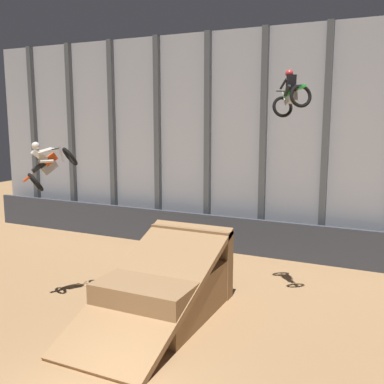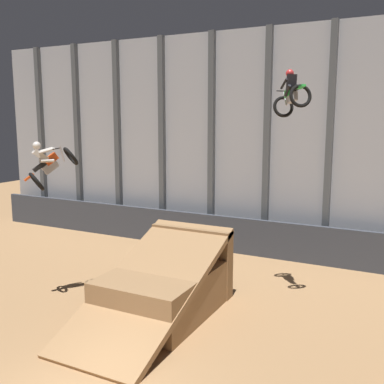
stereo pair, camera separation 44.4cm
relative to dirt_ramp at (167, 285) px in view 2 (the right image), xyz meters
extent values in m
cube|color=#A3A8B2|center=(0.80, 7.94, 4.26)|extent=(32.00, 0.12, 10.24)
cube|color=#4C5156|center=(-13.01, 7.74, 4.26)|extent=(0.28, 0.28, 10.24)
cube|color=#4C5156|center=(-10.25, 7.74, 4.26)|extent=(0.28, 0.28, 10.24)
cube|color=#4C5156|center=(-7.49, 7.74, 4.26)|extent=(0.28, 0.28, 10.24)
cube|color=#4C5156|center=(-4.72, 7.74, 4.26)|extent=(0.28, 0.28, 10.24)
cube|color=#4C5156|center=(-1.96, 7.74, 4.26)|extent=(0.28, 0.28, 10.24)
cube|color=#4C5156|center=(0.80, 7.74, 4.26)|extent=(0.28, 0.28, 10.24)
cube|color=#4C5156|center=(3.57, 7.74, 4.26)|extent=(0.28, 0.28, 10.24)
cube|color=#383D47|center=(0.80, 6.96, -0.01)|extent=(31.36, 0.20, 1.69)
cube|color=#966F48|center=(0.00, -0.12, -0.14)|extent=(2.95, 4.31, 1.44)
cube|color=olive|center=(0.00, 1.78, 0.34)|extent=(3.01, 0.50, 2.39)
cube|color=#9E754C|center=(0.00, -1.05, 0.34)|extent=(3.01, 6.23, 2.58)
torus|color=black|center=(-3.51, -0.35, 4.09)|extent=(0.89, 0.83, 0.66)
torus|color=black|center=(-4.16, -1.30, 3.30)|extent=(0.89, 0.83, 0.66)
cube|color=#B7B7BC|center=(-3.90, -0.92, 3.77)|extent=(0.48, 0.59, 0.52)
cube|color=#E54C19|center=(-3.88, -0.89, 4.03)|extent=(0.45, 0.52, 0.45)
cube|color=black|center=(-4.08, -1.18, 3.82)|extent=(0.43, 0.53, 0.41)
cube|color=#E54C19|center=(-4.29, -1.49, 3.46)|extent=(0.30, 0.35, 0.25)
cylinder|color=#B7B7BC|center=(-3.67, -0.58, 4.19)|extent=(0.14, 0.17, 0.55)
cylinder|color=black|center=(-3.77, -0.72, 4.36)|extent=(0.27, 0.63, 0.04)
cube|color=silver|center=(-4.07, -1.17, 4.16)|extent=(0.52, 0.58, 0.45)
sphere|color=silver|center=(-4.13, -1.25, 4.48)|extent=(0.42, 0.44, 0.36)
cylinder|color=silver|center=(-4.06, -0.94, 3.98)|extent=(0.33, 0.41, 0.11)
cylinder|color=silver|center=(-3.86, -1.08, 3.98)|extent=(0.33, 0.41, 0.11)
cylinder|color=silver|center=(-4.10, -0.93, 4.31)|extent=(0.36, 0.48, 0.21)
cylinder|color=silver|center=(-3.83, -1.11, 4.31)|extent=(0.36, 0.48, 0.21)
torus|color=black|center=(2.78, 3.21, 5.75)|extent=(0.74, 0.65, 0.74)
torus|color=black|center=(3.61, 2.12, 6.04)|extent=(0.74, 0.65, 0.74)
cube|color=#B7B7BC|center=(3.21, 2.65, 6.02)|extent=(0.49, 0.56, 0.38)
cube|color=green|center=(3.08, 2.81, 6.18)|extent=(0.45, 0.50, 0.33)
cube|color=black|center=(3.32, 2.50, 6.29)|extent=(0.48, 0.55, 0.24)
cube|color=green|center=(3.64, 2.09, 6.32)|extent=(0.33, 0.37, 0.14)
cylinder|color=#B7B7BC|center=(2.86, 3.11, 6.02)|extent=(0.26, 0.32, 0.49)
cylinder|color=black|center=(2.85, 3.12, 6.26)|extent=(0.45, 0.53, 0.04)
cube|color=black|center=(3.16, 2.71, 6.52)|extent=(0.36, 0.35, 0.52)
sphere|color=red|center=(3.06, 2.84, 6.81)|extent=(0.39, 0.40, 0.31)
cylinder|color=black|center=(3.07, 2.64, 6.25)|extent=(0.31, 0.36, 0.38)
cylinder|color=black|center=(3.26, 2.78, 6.25)|extent=(0.31, 0.36, 0.38)
cylinder|color=black|center=(2.89, 2.80, 6.49)|extent=(0.36, 0.43, 0.35)
cylinder|color=black|center=(3.15, 2.99, 6.49)|extent=(0.36, 0.43, 0.35)
camera|label=1|loc=(6.64, -12.23, 5.36)|focal=42.00mm
camera|label=2|loc=(7.04, -12.04, 5.36)|focal=42.00mm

